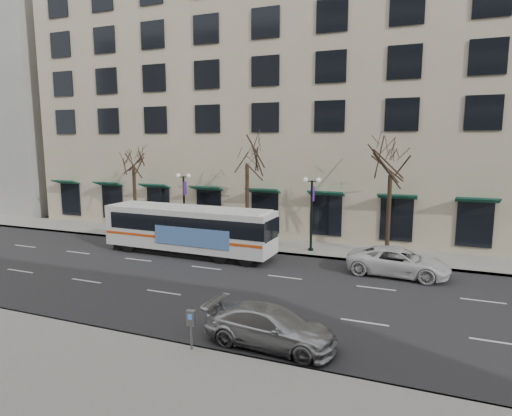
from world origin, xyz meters
The scene contains 13 objects.
ground centered at (0.00, 0.00, 0.00)m, with size 160.00×160.00×0.00m, color black.
sidewalk_far centered at (5.00, 9.00, 0.07)m, with size 80.00×4.00×0.15m, color gray.
building_hotel centered at (-2.00, 21.00, 12.00)m, with size 40.00×20.00×24.00m, color #B6AB8B.
building_far_upblock centered at (-38.00, 21.00, 14.00)m, with size 28.00×20.00×28.00m, color #999993.
tree_far_left centered at (-10.00, 8.80, 6.70)m, with size 3.60×3.60×8.34m.
tree_far_mid centered at (0.00, 8.80, 6.91)m, with size 3.60×3.60×8.55m.
tree_far_right centered at (10.00, 8.80, 6.42)m, with size 3.60×3.60×8.06m.
lamp_post_left centered at (-4.99, 8.20, 2.94)m, with size 1.22×0.45×5.21m.
lamp_post_right centered at (5.01, 8.20, 2.94)m, with size 1.22×0.45×5.21m.
city_bus centered at (-2.52, 4.72, 1.78)m, with size 12.11×2.98×3.26m.
silver_car centered at (6.94, -5.67, 0.73)m, with size 2.06×5.06×1.47m, color #ADB0B5.
white_pickup centered at (10.91, 5.08, 0.78)m, with size 2.60×5.65×1.57m, color silver.
pay_station centered at (4.51, -7.30, 1.21)m, with size 0.34×0.24×1.47m.
Camera 1 is at (11.98, -19.97, 7.57)m, focal length 30.00 mm.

